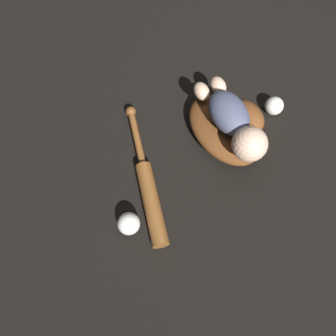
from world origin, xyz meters
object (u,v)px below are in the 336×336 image
object	(u,v)px
baseball_glove	(229,126)
baseball_bat	(148,188)
baby_figure	(234,121)
baseball_spare	(274,106)
baseball	(129,224)

from	to	relation	value
baseball_glove	baseball_bat	xyz separation A→B (m)	(0.19, -0.31, -0.02)
baseball_bat	baby_figure	bearing A→B (deg)	115.47
baseball_bat	baseball_spare	distance (m)	0.56
baseball_bat	baseball_spare	bearing A→B (deg)	116.87
baseball_glove	baseball	world-z (taller)	baseball_glove
baby_figure	baseball_spare	bearing A→B (deg)	118.95
baby_figure	baseball_bat	size ratio (longest dim) A/B	0.69
baseball_spare	baseball	bearing A→B (deg)	-57.42
baby_figure	baseball_spare	distance (m)	0.25
baseball_glove	baby_figure	distance (m)	0.10
baseball_bat	baseball	world-z (taller)	baseball
baby_figure	baseball	size ratio (longest dim) A/B	5.15
baseball_glove	baby_figure	bearing A→B (deg)	-9.52
baseball_glove	baby_figure	xyz separation A→B (m)	(0.04, -0.01, 0.09)
baseball_glove	baseball_spare	size ratio (longest dim) A/B	5.50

